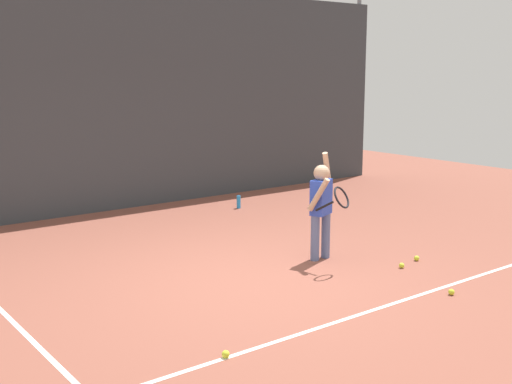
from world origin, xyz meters
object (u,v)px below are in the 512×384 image
(tennis_player, at_px, (322,203))
(tennis_ball_2, at_px, (417,258))
(water_bottle, at_px, (239,202))
(tennis_ball_0, at_px, (451,292))
(tennis_ball_1, at_px, (226,354))
(tennis_ball_3, at_px, (402,265))

(tennis_player, bearing_deg, tennis_ball_2, -60.96)
(tennis_player, bearing_deg, water_bottle, 52.29)
(tennis_player, relative_size, water_bottle, 6.14)
(tennis_ball_0, height_order, tennis_ball_2, same)
(tennis_ball_0, distance_m, tennis_ball_2, 1.26)
(tennis_ball_0, height_order, tennis_ball_1, same)
(water_bottle, height_order, tennis_ball_0, water_bottle)
(tennis_ball_2, bearing_deg, tennis_ball_1, -166.68)
(tennis_ball_1, xyz_separation_m, tennis_ball_2, (3.49, 0.83, 0.00))
(tennis_ball_3, bearing_deg, tennis_ball_0, -108.78)
(tennis_player, relative_size, tennis_ball_3, 20.46)
(tennis_player, distance_m, tennis_ball_1, 3.12)
(tennis_ball_1, relative_size, tennis_ball_2, 1.00)
(tennis_ball_0, height_order, tennis_ball_3, same)
(water_bottle, height_order, tennis_ball_1, water_bottle)
(tennis_ball_1, relative_size, tennis_ball_3, 1.00)
(tennis_ball_2, xyz_separation_m, tennis_ball_3, (-0.39, -0.09, 0.00))
(tennis_ball_0, distance_m, tennis_ball_3, 1.00)
(tennis_player, xyz_separation_m, tennis_ball_0, (0.20, -1.81, -0.69))
(tennis_player, height_order, water_bottle, tennis_player)
(water_bottle, distance_m, tennis_ball_3, 4.01)
(tennis_player, distance_m, tennis_ball_0, 1.95)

